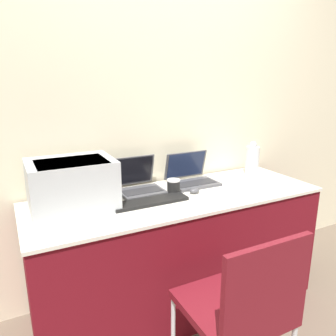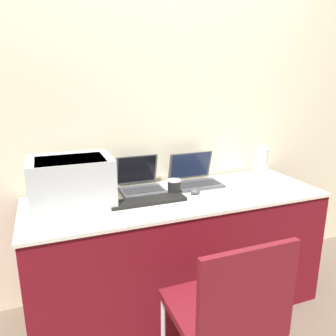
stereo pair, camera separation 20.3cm
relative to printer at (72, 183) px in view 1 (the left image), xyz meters
The scene contains 11 objects.
ground_plane 1.21m from the printer, 31.51° to the right, with size 14.00×14.00×0.00m, color #6B5B4C.
wall_back 0.79m from the printer, 24.76° to the left, with size 8.00×0.05×2.60m.
table 0.85m from the printer, ahead, with size 1.88×0.65×0.79m.
printer is the anchor object (origin of this frame).
laptop_left 0.47m from the printer, 14.51° to the left, with size 0.29×0.27×0.22m.
laptop_right 0.85m from the printer, ahead, with size 0.32×0.26×0.22m.
external_keyboard 0.46m from the printer, 15.96° to the right, with size 0.46×0.12×0.02m.
coffee_cup 0.64m from the printer, ahead, with size 0.09×0.09×0.09m.
mouse 0.77m from the printer, ahead, with size 0.07×0.05×0.04m.
metal_pitcher 1.38m from the printer, ahead, with size 0.10×0.10×0.26m.
chair 1.09m from the printer, 54.67° to the right, with size 0.45×0.46×0.88m.
Camera 1 is at (-0.95, -1.40, 1.51)m, focal length 35.00 mm.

